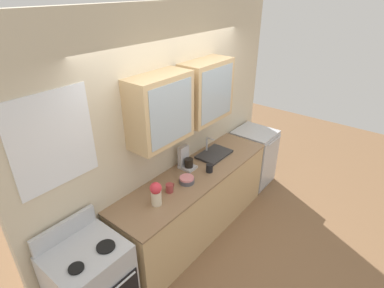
% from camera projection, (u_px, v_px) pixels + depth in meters
% --- Properties ---
extents(ground_plane, '(10.00, 10.00, 0.00)m').
position_uv_depth(ground_plane, '(196.00, 229.00, 4.22)').
color(ground_plane, brown).
extents(back_wall_unit, '(4.04, 0.44, 2.87)m').
position_uv_depth(back_wall_unit, '(174.00, 122.00, 3.69)').
color(back_wall_unit, beige).
rests_on(back_wall_unit, ground_plane).
extents(counter, '(2.44, 0.66, 0.92)m').
position_uv_depth(counter, '(196.00, 203.00, 4.01)').
color(counter, tan).
rests_on(counter, ground_plane).
extents(stove_range, '(0.66, 0.64, 1.10)m').
position_uv_depth(stove_range, '(92.00, 286.00, 2.89)').
color(stove_range, silver).
rests_on(stove_range, ground_plane).
extents(sink_faucet, '(0.48, 0.32, 0.24)m').
position_uv_depth(sink_faucet, '(214.00, 154.00, 4.19)').
color(sink_faucet, '#2D2D30').
rests_on(sink_faucet, counter).
extents(bowl_stack, '(0.18, 0.18, 0.07)m').
position_uv_depth(bowl_stack, '(187.00, 180.00, 3.60)').
color(bowl_stack, '#4C4C54').
rests_on(bowl_stack, counter).
extents(vase, '(0.13, 0.13, 0.27)m').
position_uv_depth(vase, '(156.00, 193.00, 3.20)').
color(vase, beige).
rests_on(vase, counter).
extents(cup_near_sink, '(0.13, 0.09, 0.10)m').
position_uv_depth(cup_near_sink, '(210.00, 168.00, 3.80)').
color(cup_near_sink, black).
rests_on(cup_near_sink, counter).
extents(cup_near_bowls, '(0.12, 0.09, 0.10)m').
position_uv_depth(cup_near_bowls, '(170.00, 188.00, 3.44)').
color(cup_near_bowls, '#993838').
rests_on(cup_near_bowls, counter).
extents(dishwasher, '(0.57, 0.65, 0.92)m').
position_uv_depth(dishwasher, '(253.00, 157.00, 5.08)').
color(dishwasher, silver).
rests_on(dishwasher, ground_plane).
extents(coffee_maker, '(0.17, 0.20, 0.29)m').
position_uv_depth(coffee_maker, '(186.00, 160.00, 3.87)').
color(coffee_maker, '#B7B7BC').
rests_on(coffee_maker, counter).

